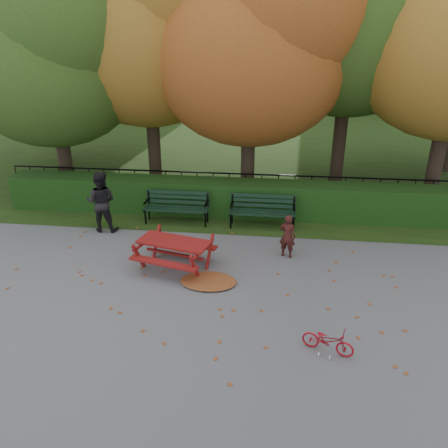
# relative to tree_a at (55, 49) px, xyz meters

# --- Properties ---
(ground) EXTENTS (90.00, 90.00, 0.00)m
(ground) POSITION_rel_tree_a_xyz_m (5.19, -5.58, -4.52)
(ground) COLOR slate
(ground) RESTS_ON ground
(grass_strip) EXTENTS (90.00, 90.00, 0.00)m
(grass_strip) POSITION_rel_tree_a_xyz_m (5.19, 8.42, -4.52)
(grass_strip) COLOR #1A3211
(grass_strip) RESTS_ON ground
(building_right) EXTENTS (9.00, 6.00, 12.00)m
(building_right) POSITION_rel_tree_a_xyz_m (13.19, 22.42, 1.48)
(building_right) COLOR #A49583
(building_right) RESTS_ON ground
(hedge) EXTENTS (13.00, 0.90, 1.00)m
(hedge) POSITION_rel_tree_a_xyz_m (5.19, -1.08, -4.02)
(hedge) COLOR black
(hedge) RESTS_ON ground
(iron_fence) EXTENTS (14.00, 0.04, 1.02)m
(iron_fence) POSITION_rel_tree_a_xyz_m (5.19, -0.28, -3.98)
(iron_fence) COLOR black
(iron_fence) RESTS_ON ground
(tree_a) EXTENTS (5.88, 5.60, 7.48)m
(tree_a) POSITION_rel_tree_a_xyz_m (0.00, 0.00, 0.00)
(tree_a) COLOR black
(tree_a) RESTS_ON ground
(tree_b) EXTENTS (6.72, 6.40, 8.79)m
(tree_b) POSITION_rel_tree_a_xyz_m (2.74, 1.17, 0.88)
(tree_b) COLOR black
(tree_b) RESTS_ON ground
(tree_c) EXTENTS (6.30, 6.00, 8.00)m
(tree_c) POSITION_rel_tree_a_xyz_m (6.02, 0.38, 0.30)
(tree_c) COLOR black
(tree_c) RESTS_ON ground
(tree_f) EXTENTS (6.93, 6.60, 9.19)m
(tree_f) POSITION_rel_tree_a_xyz_m (-1.94, 3.66, 1.17)
(tree_f) COLOR black
(tree_f) RESTS_ON ground
(bench_left) EXTENTS (1.80, 0.57, 0.88)m
(bench_left) POSITION_rel_tree_a_xyz_m (3.89, -1.88, -4.00)
(bench_left) COLOR black
(bench_left) RESTS_ON ground
(bench_right) EXTENTS (1.80, 0.57, 0.88)m
(bench_right) POSITION_rel_tree_a_xyz_m (6.29, -1.88, -4.00)
(bench_right) COLOR black
(bench_right) RESTS_ON ground
(picnic_table) EXTENTS (1.86, 1.64, 0.78)m
(picnic_table) POSITION_rel_tree_a_xyz_m (4.41, -4.51, -3.99)
(picnic_table) COLOR maroon
(picnic_table) RESTS_ON ground
(leaf_pile) EXTENTS (1.34, 1.03, 0.08)m
(leaf_pile) POSITION_rel_tree_a_xyz_m (5.27, -5.07, -4.48)
(leaf_pile) COLOR maroon
(leaf_pile) RESTS_ON ground
(leaf_scatter) EXTENTS (9.00, 5.70, 0.01)m
(leaf_scatter) POSITION_rel_tree_a_xyz_m (5.19, -5.28, -4.51)
(leaf_scatter) COLOR maroon
(leaf_scatter) RESTS_ON ground
(child) EXTENTS (0.45, 0.37, 1.07)m
(child) POSITION_rel_tree_a_xyz_m (6.94, -3.62, -3.99)
(child) COLOR #3D1613
(child) RESTS_ON ground
(adult) EXTENTS (0.84, 0.67, 1.65)m
(adult) POSITION_rel_tree_a_xyz_m (2.03, -2.68, -3.69)
(adult) COLOR black
(adult) RESTS_ON ground
(bicycle) EXTENTS (0.92, 0.57, 0.46)m
(bicycle) POSITION_rel_tree_a_xyz_m (7.58, -7.02, -4.29)
(bicycle) COLOR #A30F1A
(bicycle) RESTS_ON ground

